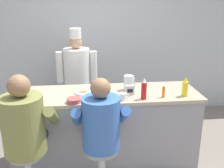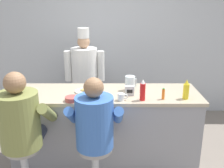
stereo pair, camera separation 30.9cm
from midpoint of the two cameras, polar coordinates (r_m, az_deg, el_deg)
The scene contains 13 objects.
wall_back at distance 4.66m, azimuth 0.88°, elevation 9.62°, with size 10.00×0.06×2.70m.
diner_counter at distance 3.36m, azimuth 1.24°, elevation -9.60°, with size 2.27×0.71×0.96m.
ketchup_bottle_red at distance 2.93m, azimuth 9.67°, elevation -1.44°, with size 0.06×0.06×0.25m.
mustard_bottle_yellow at distance 3.09m, azimuth 18.58°, elevation -1.28°, with size 0.07×0.07×0.23m.
hot_sauce_bottle_orange at distance 3.02m, azimuth 13.97°, elevation -2.18°, with size 0.03×0.03×0.13m.
water_pitcher_clear at distance 3.22m, azimuth 6.66°, elevation 0.09°, with size 0.14×0.12×0.18m.
breakfast_plate at distance 3.18m, azimuth -3.30°, elevation -1.57°, with size 0.23×0.23×0.05m.
cereal_bowl at distance 2.91m, azimuth -5.76°, elevation -3.30°, with size 0.16×0.16×0.05m.
coffee_mug_white at distance 2.92m, azimuth 5.07°, elevation -2.88°, with size 0.12×0.08×0.08m.
napkin_dispenser_chrome at distance 3.08m, azimuth 6.67°, elevation -1.48°, with size 0.11×0.06×0.11m.
diner_seated_olive at distance 2.73m, azimuth -16.20°, elevation -8.29°, with size 0.61×0.61×1.40m.
diner_seated_blue at distance 2.63m, azimuth -0.43°, elevation -9.16°, with size 0.57×0.56×1.35m.
cook_in_whites_near at distance 4.18m, azimuth -3.91°, elevation 2.09°, with size 0.63×0.41×1.62m.
Camera 2 is at (0.08, -2.62, 2.05)m, focal length 42.00 mm.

